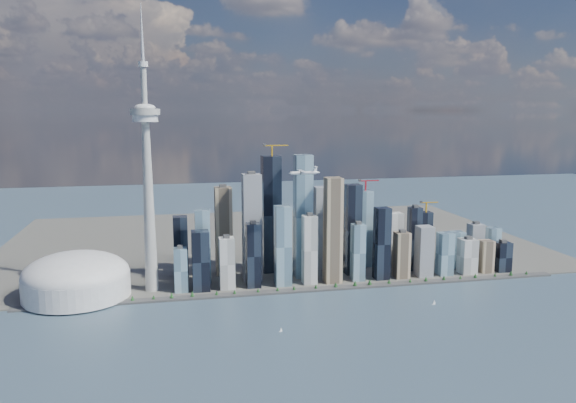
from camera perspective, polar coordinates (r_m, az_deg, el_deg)
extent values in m
plane|color=#364F60|center=(912.24, 5.54, -13.87)|extent=(4000.00, 4000.00, 0.00)
cube|color=#383838|center=(1137.18, 1.75, -8.98)|extent=(1100.00, 22.00, 4.00)
cube|color=#4C4C47|center=(1562.35, -2.13, -3.95)|extent=(1400.00, 900.00, 3.00)
cylinder|color=#3F2D1E|center=(1129.30, -22.85, -9.69)|extent=(1.00, 1.00, 2.40)
cone|color=#19481E|center=(1128.18, -22.86, -9.52)|extent=(7.20, 7.20, 8.00)
cylinder|color=#3F2D1E|center=(1115.51, -18.42, -9.66)|extent=(1.00, 1.00, 2.40)
cone|color=#19481E|center=(1114.38, -18.43, -9.49)|extent=(7.20, 7.20, 8.00)
cylinder|color=#3F2D1E|center=(1108.34, -13.90, -9.58)|extent=(1.00, 1.00, 2.40)
cone|color=#19481E|center=(1107.20, -13.91, -9.40)|extent=(7.20, 7.20, 8.00)
cylinder|color=#3F2D1E|center=(1107.92, -9.36, -9.43)|extent=(1.00, 1.00, 2.40)
cone|color=#19481E|center=(1106.79, -9.37, -9.25)|extent=(7.20, 7.20, 8.00)
cylinder|color=#3F2D1E|center=(1114.27, -4.85, -9.23)|extent=(1.00, 1.00, 2.40)
cone|color=#19481E|center=(1113.14, -4.85, -9.05)|extent=(7.20, 7.20, 8.00)
cylinder|color=#3F2D1E|center=(1127.27, -0.42, -8.97)|extent=(1.00, 1.00, 2.40)
cone|color=#19481E|center=(1126.15, -0.42, -8.80)|extent=(7.20, 7.20, 8.00)
cylinder|color=#3F2D1E|center=(1146.68, 3.88, -8.68)|extent=(1.00, 1.00, 2.40)
cone|color=#19481E|center=(1145.58, 3.88, -8.51)|extent=(7.20, 7.20, 8.00)
cylinder|color=#3F2D1E|center=(1172.20, 8.01, -8.35)|extent=(1.00, 1.00, 2.40)
cone|color=#19481E|center=(1171.12, 8.01, -8.18)|extent=(7.20, 7.20, 8.00)
cylinder|color=#3F2D1E|center=(1203.43, 11.93, -7.99)|extent=(1.00, 1.00, 2.40)
cone|color=#19481E|center=(1202.38, 11.94, -7.83)|extent=(7.20, 7.20, 8.00)
cylinder|color=#3F2D1E|center=(1239.94, 15.63, -7.62)|extent=(1.00, 1.00, 2.40)
cone|color=#19481E|center=(1238.93, 15.64, -7.46)|extent=(7.20, 7.20, 8.00)
cylinder|color=#3F2D1E|center=(1281.29, 19.11, -7.25)|extent=(1.00, 1.00, 2.40)
cone|color=#19481E|center=(1280.30, 19.12, -7.09)|extent=(7.20, 7.20, 8.00)
cylinder|color=#3F2D1E|center=(1327.01, 22.34, -6.87)|extent=(1.00, 1.00, 2.40)
cone|color=#19481E|center=(1326.06, 22.35, -6.72)|extent=(7.20, 7.20, 8.00)
cube|color=black|center=(1130.09, -8.68, -5.96)|extent=(34.00, 34.00, 120.67)
cube|color=#688A9D|center=(1174.39, -8.84, -4.55)|extent=(30.00, 30.00, 153.58)
cube|color=silver|center=(1135.77, -6.14, -6.26)|extent=(30.00, 30.00, 104.21)
cube|color=tan|center=(1226.90, -6.66, -2.99)|extent=(36.00, 36.00, 191.97)
cube|color=gray|center=(1176.10, -3.76, -2.66)|extent=(38.00, 38.00, 224.88)
cube|color=black|center=(1138.60, -3.38, -5.47)|extent=(28.00, 28.00, 131.64)
cube|color=#688A9D|center=(1143.59, -0.65, -4.53)|extent=(32.00, 32.00, 164.55)
cube|color=black|center=(1234.72, -1.60, -1.30)|extent=(40.00, 40.00, 257.79)
cube|color=#688A9D|center=(1192.28, 1.47, -1.54)|extent=(36.00, 36.00, 263.27)
cube|color=silver|center=(1157.81, 2.03, -4.93)|extent=(28.00, 28.00, 142.61)
cube|color=tan|center=(1163.17, 4.67, -2.94)|extent=(34.00, 34.00, 219.39)
cube|color=gray|center=(1265.38, 3.32, -2.70)|extent=(30.00, 30.00, 186.48)
cube|color=black|center=(1228.29, 6.47, -2.84)|extent=(32.00, 32.00, 197.45)
cube|color=#688A9D|center=(1190.92, 7.19, -5.14)|extent=(26.00, 26.00, 120.67)
cube|color=black|center=(1203.89, 9.46, -4.23)|extent=(30.00, 30.00, 153.58)
cube|color=#688A9D|center=(1297.42, 7.80, -2.72)|extent=(34.00, 34.00, 175.52)
cube|color=silver|center=(1269.85, 10.74, -4.07)|extent=(28.00, 28.00, 131.64)
cube|color=tan|center=(1229.14, 11.61, -5.33)|extent=(30.00, 30.00, 98.73)
cube|color=gray|center=(1248.18, 13.74, -4.92)|extent=(32.00, 32.00, 109.70)
cube|color=black|center=(1288.35, 12.81, -3.70)|extent=(26.00, 26.00, 142.61)
cube|color=#688A9D|center=(1272.17, 15.76, -5.12)|extent=(30.00, 30.00, 93.24)
cube|color=black|center=(1360.17, 13.75, -3.53)|extent=(28.00, 28.00, 120.67)
cube|color=#688A9D|center=(1339.32, 16.67, -4.69)|extent=(30.00, 30.00, 82.27)
cube|color=silver|center=(1297.69, 17.72, -5.31)|extent=(34.00, 34.00, 76.79)
cube|color=tan|center=(1320.77, 19.42, -5.27)|extent=(28.00, 28.00, 71.30)
cube|color=gray|center=(1359.19, 18.36, -4.22)|extent=(30.00, 30.00, 98.73)
cube|color=black|center=(1344.97, 21.06, -5.23)|extent=(32.00, 32.00, 65.82)
cube|color=#688A9D|center=(1383.30, 19.97, -4.31)|extent=(26.00, 26.00, 87.76)
cube|color=black|center=(1229.24, -10.83, -4.51)|extent=(30.00, 30.00, 131.64)
cube|color=#688A9D|center=(1133.25, -10.69, -6.84)|extent=(26.00, 26.00, 87.76)
cube|color=gold|center=(1217.00, -1.63, 5.19)|extent=(3.00, 3.00, 22.00)
cube|color=gold|center=(1217.76, -1.25, 5.72)|extent=(55.00, 2.20, 2.20)
cube|color=#383838|center=(1213.35, -2.41, 5.79)|extent=(6.00, 4.00, 4.00)
cube|color=#AA1822|center=(1280.80, 7.90, 1.61)|extent=(3.00, 3.00, 22.00)
cube|color=#AA1822|center=(1281.84, 8.21, 2.11)|extent=(48.00, 2.20, 2.20)
cube|color=#383838|center=(1274.39, 7.30, 2.17)|extent=(6.00, 4.00, 4.00)
cube|color=gold|center=(1346.57, 13.87, -0.56)|extent=(3.00, 3.00, 22.00)
cube|color=gold|center=(1347.72, 14.14, -0.09)|extent=(45.00, 2.20, 2.20)
cube|color=#383838|center=(1338.72, 13.37, -0.04)|extent=(6.00, 4.00, 4.00)
cone|color=#999994|center=(1125.94, -13.96, -0.47)|extent=(26.00, 26.00, 340.00)
cylinder|color=silver|center=(1110.88, -14.30, 8.21)|extent=(48.00, 48.00, 14.00)
cylinder|color=#999994|center=(1110.79, -14.33, 8.83)|extent=(56.00, 56.00, 12.00)
ellipsoid|color=silver|center=(1110.81, -14.34, 9.24)|extent=(40.00, 40.00, 14.00)
cylinder|color=#999994|center=(1111.74, -14.43, 11.30)|extent=(11.00, 11.00, 80.00)
cylinder|color=silver|center=(1114.11, -14.51, 13.35)|extent=(18.00, 18.00, 10.00)
cone|color=silver|center=(1120.07, -14.64, 16.31)|extent=(7.00, 7.00, 105.00)
cylinder|color=silver|center=(1163.76, -20.66, -7.98)|extent=(200.00, 200.00, 44.00)
ellipsoid|color=silver|center=(1157.67, -20.72, -6.93)|extent=(200.00, 200.00, 84.00)
cylinder|color=white|center=(1051.97, 1.58, 2.92)|extent=(49.07, 6.61, 6.03)
cone|color=white|center=(1046.11, 0.22, 2.89)|extent=(6.67, 6.11, 6.03)
cone|color=white|center=(1058.66, 2.96, 2.95)|extent=(9.49, 6.14, 6.03)
cube|color=white|center=(1051.17, 1.48, 3.09)|extent=(8.16, 52.86, 0.94)
cylinder|color=white|center=(1041.34, 1.62, 2.95)|extent=(10.40, 3.51, 3.39)
cylinder|color=white|center=(1061.34, 1.34, 3.07)|extent=(10.40, 3.51, 3.39)
cylinder|color=#3F3F3F|center=(1039.98, 1.31, 2.95)|extent=(0.37, 7.54, 7.54)
cylinder|color=#3F3F3F|center=(1060.01, 1.05, 3.07)|extent=(0.37, 7.54, 7.54)
cube|color=white|center=(1057.27, 2.82, 3.28)|extent=(5.29, 0.82, 10.37)
cube|color=white|center=(1056.74, 2.82, 3.56)|extent=(4.35, 17.01, 0.66)
cube|color=white|center=(940.67, -0.76, -13.07)|extent=(5.35, 2.96, 0.68)
cylinder|color=#999999|center=(939.18, -0.76, -12.85)|extent=(0.20, 0.20, 7.69)
cube|color=white|center=(1097.43, 14.57, -10.06)|extent=(6.32, 2.26, 0.83)
cylinder|color=#999999|center=(1095.89, 14.58, -9.82)|extent=(0.25, 0.25, 9.32)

